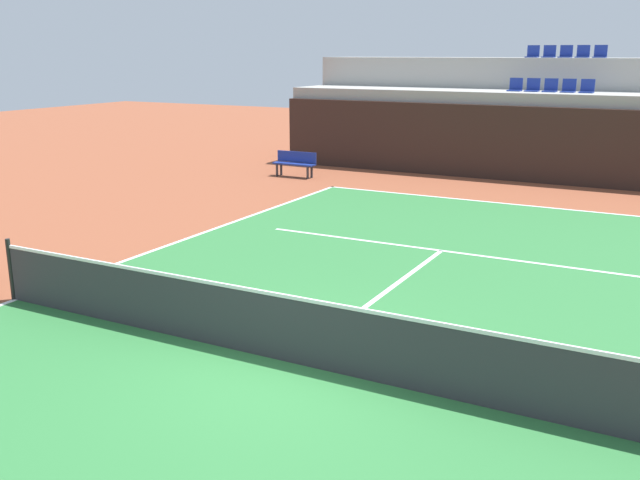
% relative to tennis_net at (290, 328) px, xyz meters
% --- Properties ---
extents(ground_plane, '(80.00, 80.00, 0.00)m').
position_rel_tennis_net_xyz_m(ground_plane, '(0.00, 0.00, -0.51)').
color(ground_plane, brown).
extents(court_surface, '(11.00, 24.00, 0.01)m').
position_rel_tennis_net_xyz_m(court_surface, '(0.00, 0.00, -0.50)').
color(court_surface, '#2D7238').
rests_on(court_surface, ground_plane).
extents(baseline_far, '(11.00, 0.10, 0.00)m').
position_rel_tennis_net_xyz_m(baseline_far, '(0.00, 11.95, -0.50)').
color(baseline_far, white).
rests_on(baseline_far, court_surface).
extents(sideline_left, '(0.10, 24.00, 0.00)m').
position_rel_tennis_net_xyz_m(sideline_left, '(-5.45, 0.00, -0.50)').
color(sideline_left, white).
rests_on(sideline_left, court_surface).
extents(service_line_far, '(8.26, 0.10, 0.00)m').
position_rel_tennis_net_xyz_m(service_line_far, '(0.00, 6.40, -0.50)').
color(service_line_far, white).
rests_on(service_line_far, court_surface).
extents(centre_service_line, '(0.10, 6.40, 0.00)m').
position_rel_tennis_net_xyz_m(centre_service_line, '(0.00, 3.20, -0.50)').
color(centre_service_line, white).
rests_on(centre_service_line, court_surface).
extents(back_wall, '(18.37, 0.30, 2.44)m').
position_rel_tennis_net_xyz_m(back_wall, '(0.00, 15.85, 0.71)').
color(back_wall, black).
rests_on(back_wall, ground_plane).
extents(stands_tier_lower, '(18.37, 2.40, 2.83)m').
position_rel_tennis_net_xyz_m(stands_tier_lower, '(0.00, 17.20, 0.91)').
color(stands_tier_lower, '#9E9E99').
rests_on(stands_tier_lower, ground_plane).
extents(stands_tier_upper, '(18.37, 2.40, 3.93)m').
position_rel_tennis_net_xyz_m(stands_tier_upper, '(0.00, 19.60, 1.46)').
color(stands_tier_upper, '#9E9E99').
rests_on(stands_tier_upper, ground_plane).
extents(seating_row_lower, '(2.77, 0.44, 0.44)m').
position_rel_tennis_net_xyz_m(seating_row_lower, '(0.00, 17.29, 2.45)').
color(seating_row_lower, navy).
rests_on(seating_row_lower, stands_tier_lower).
extents(seating_row_upper, '(2.77, 0.44, 0.44)m').
position_rel_tennis_net_xyz_m(seating_row_upper, '(0.00, 19.69, 3.55)').
color(seating_row_upper, navy).
rests_on(seating_row_upper, stands_tier_upper).
extents(tennis_net, '(11.08, 0.08, 1.07)m').
position_rel_tennis_net_xyz_m(tennis_net, '(0.00, 0.00, 0.00)').
color(tennis_net, black).
rests_on(tennis_net, court_surface).
extents(player_bench, '(1.50, 0.40, 0.85)m').
position_rel_tennis_net_xyz_m(player_bench, '(-7.46, 13.11, -0.00)').
color(player_bench, navy).
rests_on(player_bench, ground_plane).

